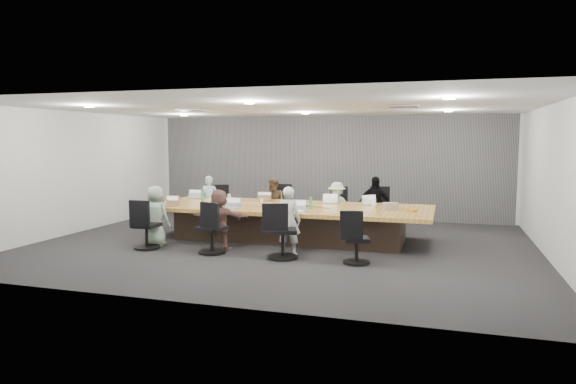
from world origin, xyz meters
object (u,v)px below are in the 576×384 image
(laptop_2, at_px, (332,202))
(stapler, at_px, (301,207))
(chair_7, at_px, (357,243))
(bottle_green_right, at_px, (310,203))
(person_0, at_px, (209,200))
(canvas_bag, at_px, (391,206))
(person_5, at_px, (219,220))
(mug_brown, at_px, (175,200))
(laptop_3, at_px, (371,204))
(conference_table, at_px, (289,221))
(person_4, at_px, (156,216))
(chair_4, at_px, (146,229))
(bottle_green_left, at_px, (202,195))
(laptop_1, at_px, (267,200))
(chair_2, at_px, (340,212))
(snack_packet, at_px, (412,211))
(chair_3, at_px, (376,212))
(chair_5, at_px, (212,232))
(laptop_0, at_px, (199,198))
(laptop_4, at_px, (169,206))
(laptop_5, at_px, (231,208))
(chair_0, at_px, (215,208))
(person_6, at_px, (288,221))
(person_3, at_px, (375,205))
(person_1, at_px, (275,203))
(bottle_clear, at_px, (229,199))
(laptop_6, at_px, (297,211))
(chair_1, at_px, (279,208))
(person_2, at_px, (337,207))
(chair_6, at_px, (283,235))

(laptop_2, relative_size, stapler, 1.88)
(chair_7, relative_size, bottle_green_right, 2.97)
(person_0, relative_size, canvas_bag, 4.36)
(person_5, height_order, mug_brown, person_5)
(laptop_3, height_order, stapler, stapler)
(conference_table, xyz_separation_m, person_4, (-2.44, -1.35, 0.21))
(chair_4, xyz_separation_m, chair_7, (4.18, 0.00, -0.03))
(bottle_green_left, xyz_separation_m, bottle_green_right, (2.78, -0.64, -0.01))
(laptop_1, bearing_deg, stapler, 133.91)
(mug_brown, relative_size, canvas_bag, 0.34)
(chair_2, distance_m, bottle_green_right, 2.06)
(snack_packet, bearing_deg, stapler, -176.65)
(chair_3, height_order, stapler, chair_3)
(chair_5, bearing_deg, person_4, -176.36)
(laptop_0, distance_m, laptop_4, 1.60)
(snack_packet, bearing_deg, laptop_2, 152.18)
(laptop_0, height_order, laptop_5, same)
(chair_0, height_order, person_6, person_6)
(chair_3, bearing_deg, laptop_4, 19.18)
(chair_3, distance_m, bottle_green_left, 4.13)
(laptop_3, distance_m, person_6, 2.49)
(person_3, bearing_deg, laptop_1, -169.10)
(laptop_5, relative_size, snack_packet, 2.07)
(person_1, relative_size, bottle_clear, 5.28)
(conference_table, relative_size, laptop_6, 18.82)
(chair_0, height_order, chair_1, chair_1)
(person_2, distance_m, laptop_4, 3.86)
(chair_0, distance_m, chair_1, 1.75)
(chair_3, height_order, laptop_4, chair_3)
(person_1, height_order, bottle_green_left, person_1)
(conference_table, distance_m, canvas_bag, 2.19)
(chair_1, bearing_deg, chair_0, -7.46)
(person_4, bearing_deg, laptop_1, -123.36)
(person_4, relative_size, bottle_green_right, 5.02)
(laptop_1, height_order, person_6, person_6)
(laptop_5, bearing_deg, laptop_4, -179.57)
(conference_table, height_order, bottle_clear, bottle_clear)
(conference_table, distance_m, laptop_2, 1.16)
(chair_4, xyz_separation_m, laptop_6, (2.83, 0.90, 0.36))
(chair_0, xyz_separation_m, chair_6, (2.94, -3.40, 0.05))
(chair_3, height_order, person_4, person_4)
(person_4, height_order, stapler, person_4)
(chair_0, relative_size, bottle_clear, 3.23)
(laptop_2, relative_size, person_5, 0.27)
(conference_table, distance_m, laptop_5, 1.34)
(laptop_0, distance_m, canvas_bag, 4.77)
(person_1, relative_size, laptop_1, 3.70)
(chair_6, xyz_separation_m, person_3, (1.25, 3.05, 0.23))
(person_1, bearing_deg, stapler, -47.69)
(conference_table, distance_m, chair_2, 1.86)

